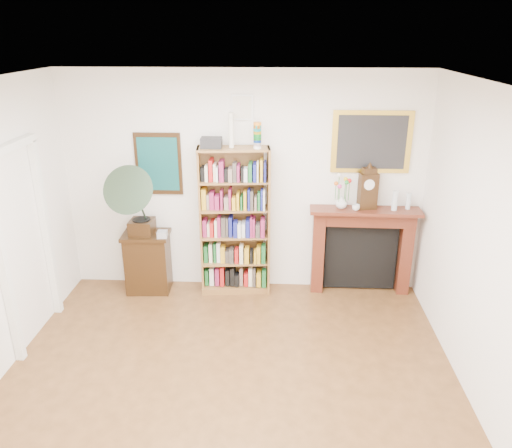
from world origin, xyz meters
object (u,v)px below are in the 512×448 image
(teacup, at_px, (356,208))
(bookshelf, at_px, (234,214))
(fireplace, at_px, (362,243))
(bottle_left, at_px, (395,201))
(gramophone, at_px, (135,197))
(side_cabinet, at_px, (148,262))
(cd_stack, at_px, (162,234))
(flower_vase, at_px, (341,202))
(bottle_right, at_px, (408,201))
(mantel_clock, at_px, (368,189))

(teacup, bearing_deg, bookshelf, 178.68)
(fireplace, distance_m, bottle_left, 0.69)
(bookshelf, relative_size, teacup, 23.34)
(gramophone, relative_size, teacup, 10.25)
(side_cabinet, bearing_deg, teacup, -2.20)
(bookshelf, relative_size, fireplace, 1.60)
(teacup, distance_m, bottle_left, 0.48)
(teacup, relative_size, bottle_left, 0.39)
(side_cabinet, height_order, bottle_left, bottle_left)
(side_cabinet, xyz_separation_m, teacup, (2.62, 0.02, 0.79))
(fireplace, height_order, cd_stack, fireplace)
(side_cabinet, bearing_deg, flower_vase, -0.31)
(bookshelf, distance_m, bottle_right, 2.15)
(mantel_clock, height_order, bottle_left, mantel_clock)
(side_cabinet, distance_m, fireplace, 2.76)
(fireplace, bearing_deg, cd_stack, -172.94)
(bookshelf, relative_size, mantel_clock, 4.23)
(side_cabinet, height_order, teacup, teacup)
(gramophone, bearing_deg, fireplace, 6.76)
(side_cabinet, bearing_deg, cd_stack, -26.81)
(mantel_clock, relative_size, flower_vase, 3.33)
(flower_vase, distance_m, bottle_left, 0.64)
(flower_vase, bearing_deg, bookshelf, -178.05)
(bottle_left, bearing_deg, mantel_clock, 173.49)
(bookshelf, distance_m, flower_vase, 1.33)
(bookshelf, distance_m, mantel_clock, 1.67)
(fireplace, distance_m, bottle_right, 0.77)
(side_cabinet, relative_size, gramophone, 0.83)
(bookshelf, xyz_separation_m, flower_vase, (1.32, 0.05, 0.16))
(side_cabinet, xyz_separation_m, gramophone, (-0.04, -0.15, 0.94))
(side_cabinet, distance_m, cd_stack, 0.51)
(bookshelf, height_order, bottle_right, bookshelf)
(gramophone, distance_m, bottle_left, 3.14)
(bottle_right, bearing_deg, mantel_clock, -178.70)
(cd_stack, distance_m, flower_vase, 2.25)
(bottle_right, bearing_deg, bottle_left, -164.41)
(fireplace, xyz_separation_m, gramophone, (-2.79, -0.28, 0.66))
(gramophone, height_order, bottle_right, gramophone)
(bookshelf, height_order, fireplace, bookshelf)
(teacup, xyz_separation_m, bottle_right, (0.65, 0.09, 0.06))
(cd_stack, xyz_separation_m, bottle_left, (2.85, 0.17, 0.43))
(bookshelf, distance_m, cd_stack, 0.93)
(side_cabinet, distance_m, bottle_left, 3.21)
(bookshelf, bearing_deg, gramophone, -175.56)
(cd_stack, bearing_deg, mantel_clock, 4.66)
(bookshelf, bearing_deg, fireplace, -2.98)
(fireplace, distance_m, teacup, 0.54)
(teacup, xyz_separation_m, bottle_left, (0.47, 0.04, 0.08))
(mantel_clock, bearing_deg, bottle_left, -19.23)
(cd_stack, relative_size, bottle_left, 0.50)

